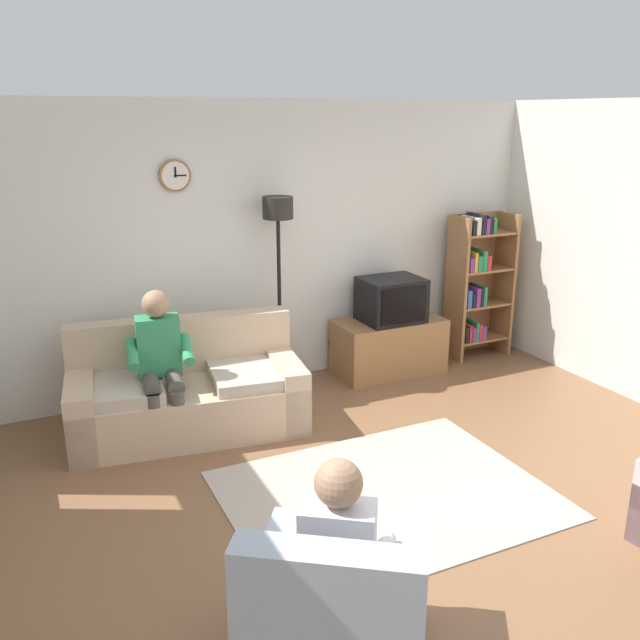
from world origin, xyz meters
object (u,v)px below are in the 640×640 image
(couch, at_px, (187,394))
(person_on_couch, at_px, (160,359))
(bookshelf, at_px, (476,283))
(person_in_left_armchair, at_px, (340,550))
(tv, at_px, (391,300))
(armchair_near_window, at_px, (337,619))
(tv_stand, at_px, (389,346))
(floor_lamp, at_px, (278,240))

(couch, xyz_separation_m, person_on_couch, (-0.22, -0.11, 0.39))
(bookshelf, height_order, person_in_left_armchair, bookshelf)
(tv, bearing_deg, armchair_near_window, -124.55)
(armchair_near_window, bearing_deg, tv_stand, 55.65)
(tv, relative_size, person_on_couch, 0.48)
(couch, bearing_deg, person_in_left_armchair, -89.57)
(bookshelf, relative_size, armchair_near_window, 1.34)
(tv, height_order, bookshelf, bookshelf)
(person_in_left_armchair, bearing_deg, bookshelf, 44.72)
(floor_lamp, xyz_separation_m, person_on_couch, (-1.27, -0.62, -0.75))
(tv, bearing_deg, person_in_left_armchair, -124.56)
(couch, xyz_separation_m, tv_stand, (2.21, 0.41, -0.03))
(couch, xyz_separation_m, armchair_near_window, (-0.03, -2.86, -0.02))
(couch, relative_size, floor_lamp, 1.08)
(tv_stand, bearing_deg, floor_lamp, 175.10)
(person_on_couch, bearing_deg, person_in_left_armchair, -84.80)
(tv_stand, relative_size, person_in_left_armchair, 0.98)
(person_in_left_armchair, bearing_deg, couch, 90.43)
(couch, bearing_deg, armchair_near_window, -90.59)
(tv, relative_size, person_in_left_armchair, 0.54)
(tv_stand, height_order, floor_lamp, floor_lamp)
(tv, xyz_separation_m, floor_lamp, (-1.16, 0.12, 0.67))
(bookshelf, bearing_deg, couch, -171.75)
(tv_stand, distance_m, person_on_couch, 2.52)
(bookshelf, distance_m, armchair_near_window, 4.76)
(armchair_near_window, relative_size, person_on_couch, 0.95)
(tv_stand, height_order, armchair_near_window, armchair_near_window)
(armchair_near_window, relative_size, person_in_left_armchair, 1.05)
(bookshelf, distance_m, person_on_couch, 3.59)
(tv_stand, distance_m, bookshelf, 1.24)
(armchair_near_window, xyz_separation_m, person_in_left_armchair, (0.05, 0.07, 0.32))
(couch, height_order, person_on_couch, person_on_couch)
(floor_lamp, bearing_deg, person_on_couch, -153.98)
(person_on_couch, xyz_separation_m, person_in_left_armchair, (0.24, -2.68, -0.09))
(armchair_near_window, bearing_deg, tv, 55.45)
(tv_stand, bearing_deg, couch, -169.38)
(floor_lamp, xyz_separation_m, person_in_left_armchair, (-1.03, -3.30, -0.85))
(tv_stand, distance_m, tv, 0.50)
(bookshelf, bearing_deg, floor_lamp, 179.21)
(couch, distance_m, tv, 2.29)
(person_in_left_armchair, bearing_deg, tv, 55.44)
(couch, xyz_separation_m, person_in_left_armchair, (0.02, -2.78, 0.29))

